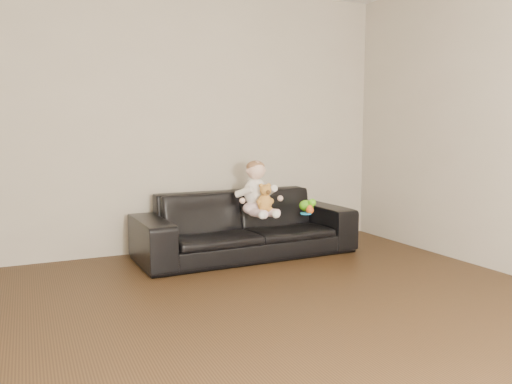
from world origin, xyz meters
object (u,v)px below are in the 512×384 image
sofa (246,224)px  baby (257,192)px  toy_green (306,206)px  teddy_bear (265,198)px  toy_blue_disc (306,213)px  toy_rattle (310,210)px

sofa → baby: size_ratio=4.02×
toy_green → baby: bearing=-178.8°
baby → toy_green: bearing=-13.7°
baby → teddy_bear: size_ratio=2.01×
teddy_bear → toy_blue_disc: bearing=1.1°
baby → teddy_bear: bearing=-101.3°
teddy_bear → toy_rattle: (0.48, 0.02, -0.15)m
toy_rattle → teddy_bear: bearing=-177.4°
baby → toy_blue_disc: bearing=-30.5°
baby → toy_blue_disc: size_ratio=4.96×
teddy_bear → toy_rattle: teddy_bear is taller
toy_rattle → toy_blue_disc: bearing=169.4°
sofa → toy_green: (0.60, -0.10, 0.15)m
sofa → toy_green: bearing=-11.3°
toy_rattle → toy_blue_disc: 0.05m
sofa → teddy_bear: bearing=-76.8°
toy_green → toy_rattle: bearing=-108.3°
teddy_bear → toy_blue_disc: (0.45, 0.03, -0.18)m
teddy_bear → toy_blue_disc: teddy_bear is taller
toy_green → toy_blue_disc: size_ratio=1.58×
sofa → toy_rattle: 0.62m
sofa → teddy_bear: (0.07, -0.27, 0.28)m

